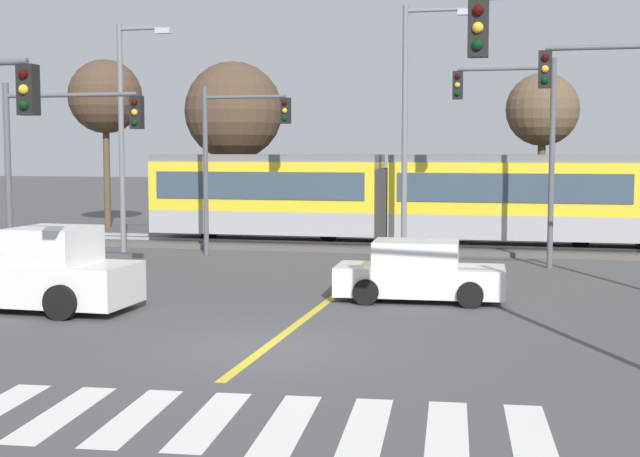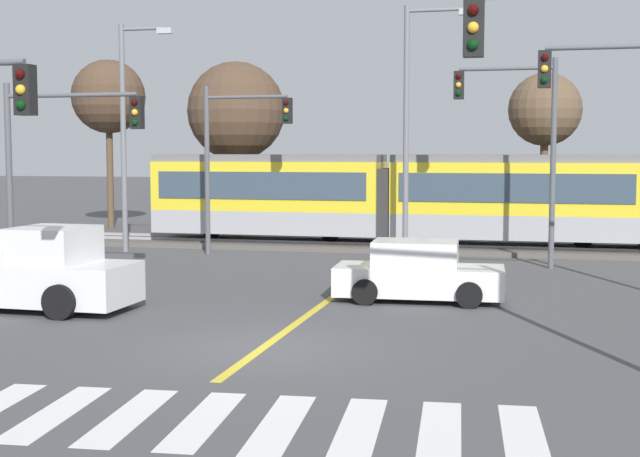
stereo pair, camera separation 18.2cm
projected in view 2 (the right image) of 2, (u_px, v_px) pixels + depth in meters
ground_plane at (263, 348)px, 17.05m from camera, size 200.00×200.00×0.00m
track_bed at (399, 246)px, 34.23m from camera, size 120.00×4.00×0.18m
rail_near at (397, 245)px, 33.52m from camera, size 120.00×0.08×0.10m
rail_far at (402, 241)px, 34.91m from camera, size 120.00×0.08×0.10m
light_rail_tram at (515, 197)px, 33.05m from camera, size 28.00×2.64×3.43m
crosswalk_stripe_3 at (56, 413)px, 12.84m from camera, size 0.78×2.84×0.01m
crosswalk_stripe_4 at (129, 416)px, 12.67m from camera, size 0.78×2.84×0.01m
crosswalk_stripe_5 at (204, 420)px, 12.50m from camera, size 0.78×2.84×0.01m
crosswalk_stripe_6 at (280, 424)px, 12.33m from camera, size 0.78×2.84×0.01m
crosswalk_stripe_7 at (359, 427)px, 12.16m from camera, size 0.78×2.84×0.01m
crosswalk_stripe_8 at (440, 431)px, 11.99m from camera, size 0.78×2.84×0.01m
crosswalk_stripe_9 at (524, 435)px, 11.82m from camera, size 0.78×2.84×0.01m
lane_centre_line at (337, 294)px, 23.41m from camera, size 0.20×18.36×0.01m
sedan_crossing at (418, 273)px, 22.35m from camera, size 4.28×2.08×1.52m
pickup_truck at (28, 274)px, 21.16m from camera, size 5.44×2.32×1.98m
traffic_light_far_left at (235, 144)px, 31.69m from camera, size 3.25×0.38×6.06m
traffic_light_far_right at (521, 131)px, 28.38m from camera, size 3.25×0.38×6.68m
traffic_light_mid_left at (55, 148)px, 25.05m from camera, size 4.25×0.38×5.68m
traffic_light_near_right at (624, 111)px, 13.76m from camera, size 3.75×0.38×6.70m
street_lamp_west at (128, 124)px, 32.72m from camera, size 2.10×0.28×8.37m
street_lamp_centre at (413, 115)px, 30.99m from camera, size 2.44×0.28×8.77m
bare_tree_far_west at (109, 98)px, 42.90m from camera, size 3.54×3.54×8.12m
bare_tree_west at (236, 111)px, 39.78m from camera, size 4.37×4.37×7.72m
bare_tree_east at (545, 111)px, 36.25m from camera, size 2.97×2.97×6.92m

